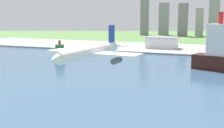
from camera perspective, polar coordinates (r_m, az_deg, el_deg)
ground_plane at (r=301.03m, az=9.44°, el=-1.34°), size 2400.00×2400.00×0.00m
water_bay at (r=243.98m, az=6.41°, el=-3.84°), size 840.00×360.00×0.15m
industrial_pier at (r=486.23m, az=14.25°, el=2.82°), size 840.00×140.00×2.50m
airplane_landing at (r=102.57m, az=-4.27°, el=2.36°), size 35.53×41.55×12.38m
container_barge at (r=378.13m, az=-10.11°, el=1.98°), size 35.94×49.97×24.62m
port_crane_red at (r=516.04m, az=20.61°, el=6.30°), size 23.24×44.37×41.00m
warehouse_main at (r=481.08m, az=9.69°, el=4.17°), size 49.34×30.61×18.36m
distant_skyline at (r=801.97m, az=20.50°, el=9.18°), size 360.20×68.26×151.78m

